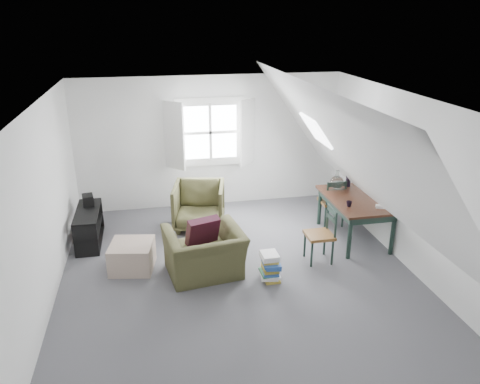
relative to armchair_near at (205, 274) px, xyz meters
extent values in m
plane|color=#515156|center=(0.48, -0.08, 0.00)|extent=(5.50, 5.50, 0.00)
plane|color=white|center=(0.48, -0.08, 2.50)|extent=(5.50, 5.50, 0.00)
plane|color=white|center=(0.48, 2.67, 1.25)|extent=(5.00, 0.00, 5.00)
plane|color=white|center=(0.48, -2.83, 1.25)|extent=(5.00, 0.00, 5.00)
plane|color=white|center=(-2.02, -0.08, 1.25)|extent=(0.00, 5.50, 5.50)
plane|color=white|center=(2.98, -0.08, 1.25)|extent=(0.00, 5.50, 5.50)
plane|color=white|center=(-1.07, -0.08, 1.78)|extent=(3.19, 5.50, 4.48)
plane|color=white|center=(2.03, -0.08, 1.78)|extent=(3.19, 5.50, 4.48)
cube|color=white|center=(0.48, 2.65, 1.45)|extent=(1.30, 0.04, 1.30)
cube|color=white|center=(-0.20, 2.49, 1.45)|extent=(0.35, 0.35, 1.25)
cube|color=white|center=(1.16, 2.49, 1.45)|extent=(0.35, 0.35, 1.25)
cube|color=white|center=(0.48, 2.64, 1.45)|extent=(1.00, 0.02, 1.00)
cube|color=white|center=(0.48, 2.62, 1.45)|extent=(1.08, 0.04, 0.05)
cube|color=white|center=(0.48, 2.62, 1.45)|extent=(0.05, 0.04, 1.08)
cube|color=white|center=(2.03, 1.22, 1.75)|extent=(0.35, 0.75, 0.47)
imported|color=#414022|center=(0.00, 0.00, 0.00)|extent=(1.18, 1.07, 0.69)
imported|color=#414022|center=(0.12, 1.63, 0.00)|extent=(1.02, 1.04, 0.80)
cube|color=#3C1020|center=(0.00, 0.15, 0.60)|extent=(0.52, 0.40, 0.48)
cube|color=tan|center=(-1.02, 0.38, 0.20)|extent=(0.70, 0.70, 0.40)
cube|color=#331A10|center=(2.58, 0.68, 0.70)|extent=(0.86, 1.44, 0.04)
cube|color=#1C2E27|center=(2.58, 0.68, 0.62)|extent=(0.77, 1.34, 0.12)
cylinder|color=#1C2E27|center=(2.22, 0.04, 0.34)|extent=(0.07, 0.07, 0.68)
cylinder|color=#1C2E27|center=(2.93, 0.04, 0.34)|extent=(0.07, 0.07, 0.68)
cylinder|color=#1C2E27|center=(2.22, 1.32, 0.34)|extent=(0.07, 0.07, 0.68)
cylinder|color=#1C2E27|center=(2.93, 1.32, 0.34)|extent=(0.07, 0.07, 0.68)
sphere|color=silver|center=(2.43, 1.13, 0.85)|extent=(0.23, 0.23, 0.23)
cylinder|color=silver|center=(2.43, 1.13, 0.99)|extent=(0.07, 0.07, 0.13)
cylinder|color=black|center=(2.68, 1.23, 0.85)|extent=(0.09, 0.09, 0.27)
cylinder|color=#3F2D1E|center=(2.68, 1.23, 1.15)|extent=(0.03, 0.06, 0.48)
cylinder|color=#3F2D1E|center=(2.69, 1.24, 1.15)|extent=(0.05, 0.07, 0.48)
cylinder|color=#3F2D1E|center=(2.67, 1.22, 1.15)|extent=(0.06, 0.08, 0.48)
imported|color=black|center=(2.33, 0.38, 0.72)|extent=(0.10, 0.10, 0.08)
cube|color=white|center=(2.78, 0.23, 0.74)|extent=(0.15, 0.12, 0.04)
cube|color=brown|center=(2.43, 1.30, 0.43)|extent=(0.40, 0.40, 0.05)
cylinder|color=#1C2E27|center=(2.59, 1.46, 0.21)|extent=(0.03, 0.03, 0.41)
cylinder|color=#1C2E27|center=(2.59, 1.13, 0.21)|extent=(0.03, 0.03, 0.41)
cylinder|color=#1C2E27|center=(2.26, 1.46, 0.21)|extent=(0.03, 0.03, 0.41)
cylinder|color=#1C2E27|center=(2.26, 1.13, 0.21)|extent=(0.03, 0.03, 0.41)
cylinder|color=#1C2E27|center=(2.59, 1.11, 0.64)|extent=(0.03, 0.03, 0.43)
cylinder|color=#1C2E27|center=(2.26, 1.11, 0.64)|extent=(0.03, 0.03, 0.43)
cube|color=#1C2E27|center=(2.43, 1.11, 0.82)|extent=(0.33, 0.03, 0.08)
cube|color=#1C2E27|center=(2.43, 1.11, 0.69)|extent=(0.33, 0.03, 0.06)
cube|color=brown|center=(1.74, 0.07, 0.43)|extent=(0.40, 0.40, 0.05)
cylinder|color=#1C2E27|center=(1.58, 0.23, 0.20)|extent=(0.03, 0.03, 0.41)
cylinder|color=#1C2E27|center=(1.90, 0.23, 0.20)|extent=(0.03, 0.03, 0.41)
cylinder|color=#1C2E27|center=(1.58, -0.09, 0.20)|extent=(0.03, 0.03, 0.41)
cylinder|color=#1C2E27|center=(1.90, -0.09, 0.20)|extent=(0.03, 0.03, 0.41)
cylinder|color=#1C2E27|center=(1.92, 0.23, 0.64)|extent=(0.03, 0.03, 0.43)
cylinder|color=#1C2E27|center=(1.92, -0.09, 0.64)|extent=(0.03, 0.03, 0.43)
cube|color=#1C2E27|center=(1.92, 0.07, 0.81)|extent=(0.03, 0.32, 0.08)
cube|color=#1C2E27|center=(1.92, 0.07, 0.68)|extent=(0.03, 0.32, 0.06)
cube|color=black|center=(-1.72, 1.40, 0.01)|extent=(0.36, 1.09, 0.03)
cube|color=black|center=(-1.72, 1.40, 0.27)|extent=(0.36, 1.09, 0.03)
cube|color=black|center=(-1.72, 1.40, 0.54)|extent=(0.36, 1.09, 0.03)
cube|color=black|center=(-1.72, 0.87, 0.27)|extent=(0.36, 0.03, 0.54)
cube|color=black|center=(-1.72, 1.93, 0.27)|extent=(0.36, 0.03, 0.54)
cube|color=#264C99|center=(-1.72, 1.08, 0.11)|extent=(0.16, 0.18, 0.20)
cube|color=red|center=(-1.72, 1.49, 0.11)|extent=(0.16, 0.22, 0.20)
cube|color=white|center=(-1.72, 1.22, 0.38)|extent=(0.16, 0.20, 0.18)
cube|color=black|center=(-1.72, 1.65, 0.64)|extent=(0.21, 0.26, 0.19)
cube|color=#B29933|center=(0.90, -0.33, 0.02)|extent=(0.21, 0.28, 0.03)
cube|color=white|center=(0.88, -0.31, 0.05)|extent=(0.27, 0.31, 0.03)
cube|color=white|center=(0.91, -0.33, 0.09)|extent=(0.23, 0.30, 0.04)
cube|color=#337F4C|center=(0.86, -0.32, 0.12)|extent=(0.23, 0.28, 0.03)
cube|color=#264C99|center=(0.89, -0.35, 0.15)|extent=(0.25, 0.32, 0.02)
cube|color=#B29933|center=(0.88, -0.32, 0.17)|extent=(0.21, 0.28, 0.03)
cube|color=#B29933|center=(0.89, -0.31, 0.20)|extent=(0.25, 0.31, 0.04)
cube|color=#264C99|center=(0.92, -0.34, 0.24)|extent=(0.25, 0.32, 0.04)
cube|color=#264C99|center=(0.89, -0.35, 0.27)|extent=(0.25, 0.31, 0.03)
cube|color=#B29933|center=(0.89, -0.29, 0.31)|extent=(0.23, 0.29, 0.04)
cube|color=white|center=(0.88, -0.30, 0.35)|extent=(0.23, 0.27, 0.04)
cube|color=white|center=(0.88, -0.30, 0.39)|extent=(0.23, 0.28, 0.03)
camera|label=1|loc=(-0.66, -5.88, 3.53)|focal=35.00mm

